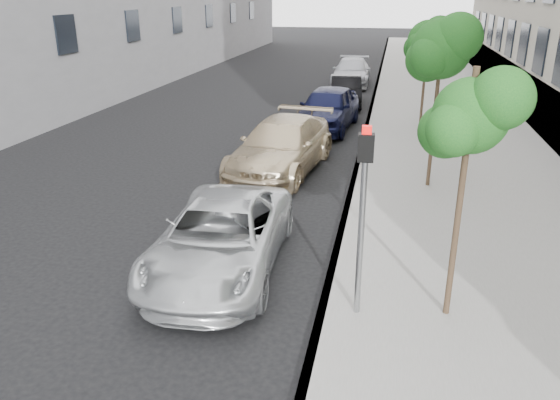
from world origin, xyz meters
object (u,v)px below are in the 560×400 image
(signal_pole, at_px, (363,201))
(sedan_black, at_px, (346,91))
(sedan_rear, at_px, (351,72))
(tree_near, at_px, (473,116))
(suv, at_px, (282,146))
(sedan_blue, at_px, (328,108))
(tree_mid, at_px, (442,49))
(minivan, at_px, (221,237))
(tree_far, at_px, (429,40))

(signal_pole, relative_size, sedan_black, 0.78)
(signal_pole, relative_size, sedan_rear, 0.61)
(tree_near, relative_size, suv, 0.75)
(signal_pole, relative_size, sedan_blue, 0.65)
(tree_mid, relative_size, minivan, 0.92)
(tree_mid, relative_size, sedan_rear, 0.88)
(tree_mid, bearing_deg, sedan_black, 106.02)
(minivan, relative_size, sedan_black, 1.22)
(tree_near, height_order, minivan, tree_near)
(sedan_black, bearing_deg, tree_near, -85.34)
(tree_mid, height_order, sedan_blue, tree_mid)
(tree_near, xyz_separation_m, sedan_rear, (-3.55, 24.15, -2.69))
(tree_far, bearing_deg, sedan_blue, 179.33)
(suv, bearing_deg, sedan_rear, 94.91)
(tree_mid, xyz_separation_m, sedan_blue, (-3.60, 6.54, -2.94))
(signal_pole, xyz_separation_m, minivan, (-2.72, 1.23, -1.42))
(tree_far, relative_size, suv, 0.78)
(tree_near, xyz_separation_m, sedan_black, (-3.33, 18.09, -2.77))
(signal_pole, relative_size, minivan, 0.64)
(tree_near, distance_m, tree_mid, 6.51)
(sedan_blue, relative_size, sedan_rear, 0.95)
(suv, xyz_separation_m, sedan_blue, (0.69, 5.72, 0.05))
(signal_pole, xyz_separation_m, sedan_black, (-1.85, 18.35, -1.44))
(tree_mid, distance_m, sedan_black, 12.45)
(tree_far, relative_size, signal_pole, 1.33)
(tree_mid, xyz_separation_m, sedan_black, (-3.33, 11.59, -3.10))
(tree_mid, distance_m, sedan_blue, 8.02)
(tree_near, bearing_deg, sedan_blue, 105.41)
(sedan_black, bearing_deg, sedan_rear, 86.39)
(sedan_black, bearing_deg, minivan, -98.67)
(minivan, bearing_deg, tree_mid, 50.04)
(sedan_black, distance_m, sedan_rear, 6.06)
(tree_near, relative_size, sedan_blue, 0.83)
(minivan, bearing_deg, suv, 88.04)
(tree_far, relative_size, sedan_black, 1.04)
(tree_near, relative_size, minivan, 0.82)
(tree_mid, distance_m, signal_pole, 7.12)
(signal_pole, bearing_deg, suv, 106.86)
(sedan_blue, bearing_deg, minivan, -87.32)
(minivan, distance_m, suv, 6.36)
(sedan_rear, bearing_deg, tree_mid, -79.48)
(minivan, height_order, suv, suv)
(sedan_blue, height_order, sedan_black, sedan_blue)
(tree_near, distance_m, sedan_black, 18.60)
(minivan, distance_m, sedan_black, 17.15)
(signal_pole, bearing_deg, tree_far, 80.18)
(signal_pole, distance_m, sedan_rear, 24.54)
(suv, xyz_separation_m, sedan_rear, (0.74, 16.82, -0.04))
(tree_mid, relative_size, suv, 0.84)
(signal_pole, distance_m, suv, 8.20)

